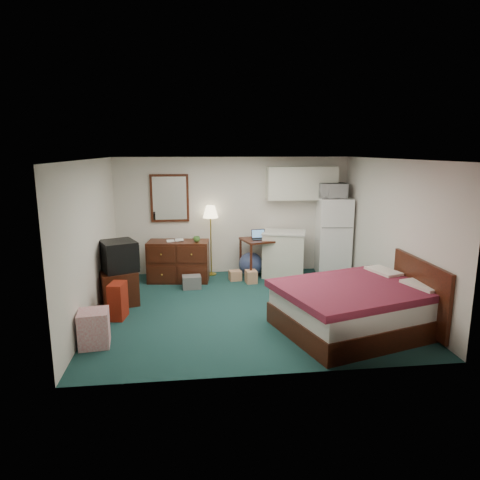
{
  "coord_description": "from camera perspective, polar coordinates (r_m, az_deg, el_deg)",
  "views": [
    {
      "loc": [
        -0.94,
        -6.86,
        2.65
      ],
      "look_at": [
        -0.07,
        0.45,
        1.09
      ],
      "focal_mm": 32.0,
      "sensor_mm": 36.0,
      "label": 1
    }
  ],
  "objects": [
    {
      "name": "ceiling",
      "position": [
        6.93,
        1.02,
        10.73
      ],
      "size": [
        5.0,
        4.5,
        0.01
      ],
      "primitive_type": "cube",
      "color": "silver",
      "rests_on": "walls"
    },
    {
      "name": "suitcase",
      "position": [
        7.14,
        -15.97,
        -7.8
      ],
      "size": [
        0.28,
        0.39,
        0.58
      ],
      "primitive_type": null,
      "rotation": [
        0.0,
        0.0,
        -0.17
      ],
      "color": "#730E03",
      "rests_on": "floor"
    },
    {
      "name": "headboard",
      "position": [
        7.0,
        22.79,
        -6.45
      ],
      "size": [
        0.06,
        1.56,
        1.0
      ],
      "primitive_type": null,
      "color": "black",
      "rests_on": "walls"
    },
    {
      "name": "exercise_ball",
      "position": [
        9.12,
        1.45,
        -3.25
      ],
      "size": [
        0.52,
        0.52,
        0.51
      ],
      "primitive_type": "sphere",
      "rotation": [
        0.0,
        0.0,
        -0.02
      ],
      "color": "navy",
      "rests_on": "floor"
    },
    {
      "name": "crt_tv",
      "position": [
        7.67,
        -15.86,
        -2.04
      ],
      "size": [
        0.76,
        0.78,
        0.52
      ],
      "primitive_type": null,
      "rotation": [
        0.0,
        0.0,
        0.42
      ],
      "color": "black",
      "rests_on": "tv_stand"
    },
    {
      "name": "mirror",
      "position": [
        9.15,
        -9.36,
        5.53
      ],
      "size": [
        0.8,
        0.06,
        1.0
      ],
      "primitive_type": null,
      "color": "white",
      "rests_on": "walls"
    },
    {
      "name": "file_bin",
      "position": [
        8.41,
        -6.45,
        -5.59
      ],
      "size": [
        0.37,
        0.29,
        0.25
      ],
      "primitive_type": null,
      "rotation": [
        0.0,
        0.0,
        0.06
      ],
      "color": "slate",
      "rests_on": "floor"
    },
    {
      "name": "cardboard_box_b",
      "position": [
        8.7,
        1.49,
        -4.9
      ],
      "size": [
        0.24,
        0.27,
        0.25
      ],
      "primitive_type": null,
      "rotation": [
        0.0,
        0.0,
        0.1
      ],
      "color": "tan",
      "rests_on": "floor"
    },
    {
      "name": "floor_lamp",
      "position": [
        9.12,
        -3.9,
        -0.08
      ],
      "size": [
        0.34,
        0.34,
        1.5
      ],
      "primitive_type": null,
      "rotation": [
        0.0,
        0.0,
        0.04
      ],
      "color": "gold",
      "rests_on": "floor"
    },
    {
      "name": "microwave",
      "position": [
        9.25,
        12.23,
        6.67
      ],
      "size": [
        0.58,
        0.33,
        0.38
      ],
      "primitive_type": "imported",
      "rotation": [
        0.0,
        0.0,
        -0.04
      ],
      "color": "white",
      "rests_on": "fridge"
    },
    {
      "name": "desk",
      "position": [
        9.03,
        2.48,
        -2.42
      ],
      "size": [
        0.79,
        0.79,
        0.82
      ],
      "primitive_type": null,
      "rotation": [
        0.0,
        0.0,
        0.25
      ],
      "color": "black",
      "rests_on": "floor"
    },
    {
      "name": "floor",
      "position": [
        7.41,
        0.95,
        -8.97
      ],
      "size": [
        5.0,
        4.5,
        0.01
      ],
      "primitive_type": "cube",
      "color": "#133033",
      "rests_on": "ground"
    },
    {
      "name": "upper_cabinets",
      "position": [
        9.28,
        8.24,
        7.52
      ],
      "size": [
        1.5,
        0.35,
        0.7
      ],
      "primitive_type": null,
      "color": "silver",
      "rests_on": "walls"
    },
    {
      "name": "walls",
      "position": [
        7.07,
        0.98,
        0.54
      ],
      "size": [
        5.01,
        4.51,
        2.5
      ],
      "color": "silver",
      "rests_on": "floor"
    },
    {
      "name": "fridge",
      "position": [
        9.44,
        12.33,
        0.53
      ],
      "size": [
        0.75,
        0.75,
        1.65
      ],
      "primitive_type": null,
      "rotation": [
        0.0,
        0.0,
        -0.12
      ],
      "color": "white",
      "rests_on": "floor"
    },
    {
      "name": "cardboard_box_a",
      "position": [
        8.86,
        -0.65,
        -4.75
      ],
      "size": [
        0.27,
        0.24,
        0.2
      ],
      "primitive_type": null,
      "rotation": [
        0.0,
        0.0,
        0.17
      ],
      "color": "tan",
      "rests_on": "floor"
    },
    {
      "name": "retail_box",
      "position": [
        6.3,
        -18.89,
        -11.08
      ],
      "size": [
        0.45,
        0.45,
        0.5
      ],
      "primitive_type": null,
      "rotation": [
        0.0,
        0.0,
        0.12
      ],
      "color": "silver",
      "rests_on": "floor"
    },
    {
      "name": "laptop",
      "position": [
        8.86,
        2.57,
        0.67
      ],
      "size": [
        0.3,
        0.24,
        0.2
      ],
      "primitive_type": null,
      "rotation": [
        0.0,
        0.0,
        0.05
      ],
      "color": "black",
      "rests_on": "desk"
    },
    {
      "name": "book_a",
      "position": [
        8.72,
        -9.79,
        0.48
      ],
      "size": [
        0.16,
        0.04,
        0.21
      ],
      "primitive_type": "imported",
      "rotation": [
        0.0,
        0.0,
        0.13
      ],
      "color": "tan",
      "rests_on": "dresser"
    },
    {
      "name": "mug",
      "position": [
        8.62,
        -5.8,
        0.2
      ],
      "size": [
        0.17,
        0.16,
        0.14
      ],
      "primitive_type": "imported",
      "rotation": [
        0.0,
        0.0,
        -0.44
      ],
      "color": "#468033",
      "rests_on": "dresser"
    },
    {
      "name": "bed",
      "position": [
        6.65,
        15.19,
        -8.79
      ],
      "size": [
        2.51,
        2.2,
        0.68
      ],
      "primitive_type": null,
      "rotation": [
        0.0,
        0.0,
        0.29
      ],
      "color": "maroon",
      "rests_on": "floor"
    },
    {
      "name": "tv_stand",
      "position": [
        7.81,
        -15.87,
        -6.03
      ],
      "size": [
        0.77,
        0.8,
        0.59
      ],
      "primitive_type": null,
      "rotation": [
        0.0,
        0.0,
        0.32
      ],
      "color": "black",
      "rests_on": "floor"
    },
    {
      "name": "book_b",
      "position": [
        8.77,
        -8.69,
        0.64
      ],
      "size": [
        0.17,
        0.03,
        0.23
      ],
      "primitive_type": "imported",
      "rotation": [
        0.0,
        0.0,
        0.06
      ],
      "color": "tan",
      "rests_on": "dresser"
    },
    {
      "name": "dresser",
      "position": [
        8.84,
        -8.19,
        -2.79
      ],
      "size": [
        1.28,
        0.7,
        0.83
      ],
      "primitive_type": null,
      "rotation": [
        0.0,
        0.0,
        -0.12
      ],
      "color": "black",
      "rests_on": "floor"
    },
    {
      "name": "kitchen_counter",
      "position": [
        9.13,
        5.82,
        -1.93
      ],
      "size": [
        1.0,
        0.86,
        0.93
      ],
      "primitive_type": null,
      "rotation": [
        0.0,
        0.0,
        -0.28
      ],
      "color": "silver",
      "rests_on": "floor"
    }
  ]
}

